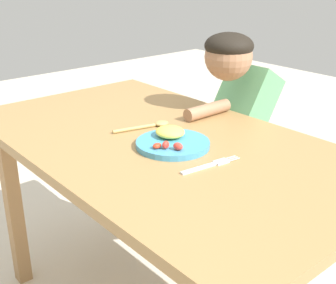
% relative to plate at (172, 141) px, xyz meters
% --- Properties ---
extents(dining_table, '(1.35, 0.77, 0.75)m').
position_rel_plate_xyz_m(dining_table, '(-0.07, 0.01, -0.11)').
color(dining_table, '#997343').
rests_on(dining_table, ground_plane).
extents(plate, '(0.22, 0.22, 0.05)m').
position_rel_plate_xyz_m(plate, '(0.00, 0.00, 0.00)').
color(plate, teal).
rests_on(plate, dining_table).
extents(fork, '(0.04, 0.19, 0.01)m').
position_rel_plate_xyz_m(fork, '(0.18, -0.02, -0.01)').
color(fork, silver).
rests_on(fork, dining_table).
extents(spoon, '(0.07, 0.20, 0.02)m').
position_rel_plate_xyz_m(spoon, '(-0.17, 0.05, -0.01)').
color(spoon, tan).
rests_on(spoon, dining_table).
extents(person, '(0.18, 0.44, 1.04)m').
position_rel_plate_xyz_m(person, '(-0.13, 0.48, -0.18)').
color(person, navy).
rests_on(person, ground_plane).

